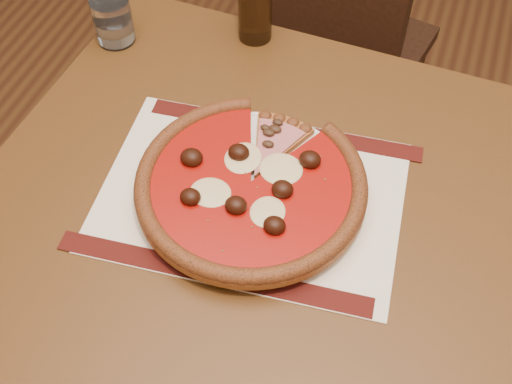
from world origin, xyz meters
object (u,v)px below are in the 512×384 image
chair_far (332,46)px  water_glass (113,20)px  table (252,254)px  pizza (251,183)px  plate (251,192)px

chair_far → water_glass: 0.63m
table → chair_far: size_ratio=1.03×
chair_far → pizza: pizza is taller
chair_far → plate: chair_far is taller
table → water_glass: bearing=141.4°
chair_far → pizza: size_ratio=2.49×
table → chair_far: (-0.05, 0.73, -0.19)m
plate → water_glass: size_ratio=3.67×
plate → pizza: size_ratio=0.91×
table → water_glass: size_ratio=10.35×
plate → table: bearing=-70.1°
table → water_glass: 0.47m
chair_far → plate: (0.04, -0.70, 0.30)m
table → pizza: 0.14m
table → plate: plate is taller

